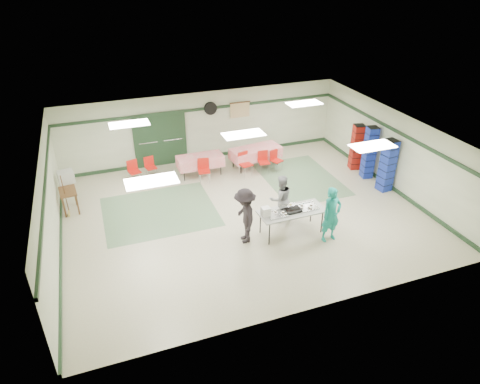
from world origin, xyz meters
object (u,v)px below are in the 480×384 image
object	(u,v)px
volunteer_dark	(245,216)
chair_loose_a	(150,165)
volunteer_teal	(331,215)
crate_stack_blue_a	(369,153)
chair_d	(204,168)
volunteer_grey	(281,199)
broom	(65,194)
chair_b	(244,161)
chair_loose_b	(133,169)
crate_stack_red	(357,147)
chair_a	(263,159)
printer_table	(68,194)
dining_table_a	(256,152)
chair_c	(275,158)
dining_table_b	(200,161)
serving_table	(292,212)
office_printer	(66,177)
crate_stack_blue_b	(387,166)

from	to	relation	value
volunteer_dark	chair_loose_a	xyz separation A→B (m)	(-1.85, 4.97, -0.36)
volunteer_teal	crate_stack_blue_a	bearing A→B (deg)	35.91
chair_d	chair_loose_a	xyz separation A→B (m)	(-1.75, 1.04, -0.07)
volunteer_grey	broom	size ratio (longest dim) A/B	1.09
chair_b	chair_loose_b	bearing A→B (deg)	154.35
chair_d	crate_stack_red	xyz separation A→B (m)	(5.73, -0.91, 0.33)
chair_loose_b	chair_a	bearing A→B (deg)	-25.06
volunteer_teal	printer_table	xyz separation A→B (m)	(-6.98, 4.18, -0.21)
dining_table_a	chair_b	bearing A→B (deg)	-147.50
chair_loose_b	volunteer_grey	bearing A→B (deg)	-61.69
chair_b	broom	bearing A→B (deg)	172.90
crate_stack_red	crate_stack_blue_a	bearing A→B (deg)	-90.00
chair_c	crate_stack_blue_a	distance (m)	3.41
crate_stack_blue_a	dining_table_a	bearing A→B (deg)	147.13
dining_table_b	chair_a	xyz separation A→B (m)	(2.28, -0.57, -0.06)
printer_table	serving_table	bearing A→B (deg)	-35.44
volunteer_teal	crate_stack_blue_a	size ratio (longest dim) A/B	0.85
volunteer_teal	office_printer	bearing A→B (deg)	139.31
serving_table	dining_table_b	xyz separation A→B (m)	(-1.49, 4.58, -0.15)
serving_table	office_printer	distance (m)	7.36
crate_stack_red	chair_d	bearing A→B (deg)	170.94
dining_table_a	crate_stack_blue_a	distance (m)	4.19
volunteer_dark	serving_table	bearing A→B (deg)	93.01
dining_table_b	crate_stack_red	xyz separation A→B (m)	(5.70, -1.48, 0.31)
serving_table	volunteer_teal	world-z (taller)	volunteer_teal
dining_table_b	broom	size ratio (longest dim) A/B	1.20
chair_b	broom	world-z (taller)	broom
crate_stack_red	office_printer	world-z (taller)	crate_stack_red
volunteer_grey	chair_loose_b	size ratio (longest dim) A/B	1.85
crate_stack_blue_a	crate_stack_blue_b	xyz separation A→B (m)	(0.00, -1.05, -0.04)
volunteer_dark	chair_loose_a	distance (m)	5.32
volunteer_grey	dining_table_a	distance (m)	3.93
broom	serving_table	bearing A→B (deg)	-20.17
chair_loose_b	crate_stack_blue_b	xyz separation A→B (m)	(8.10, -3.59, 0.43)
volunteer_grey	crate_stack_blue_b	world-z (taller)	crate_stack_blue_b
volunteer_teal	dining_table_a	distance (m)	5.27
volunteer_grey	printer_table	bearing A→B (deg)	-26.96
chair_a	chair_c	distance (m)	0.49
volunteer_teal	dining_table_b	distance (m)	5.78
crate_stack_blue_b	broom	size ratio (longest dim) A/B	1.33
broom	office_printer	bearing A→B (deg)	92.38
chair_a	office_printer	xyz separation A→B (m)	(-6.88, 0.11, 0.43)
volunteer_grey	office_printer	xyz separation A→B (m)	(-6.07, 3.39, 0.17)
volunteer_grey	dining_table_b	xyz separation A→B (m)	(-1.47, 3.85, -0.20)
printer_table	office_printer	world-z (taller)	office_printer
chair_b	crate_stack_blue_b	distance (m)	5.01
serving_table	volunteer_dark	size ratio (longest dim) A/B	1.18
chair_c	chair_d	distance (m)	2.80
volunteer_dark	crate_stack_blue_b	distance (m)	5.75
chair_loose_b	dining_table_a	bearing A→B (deg)	-18.27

